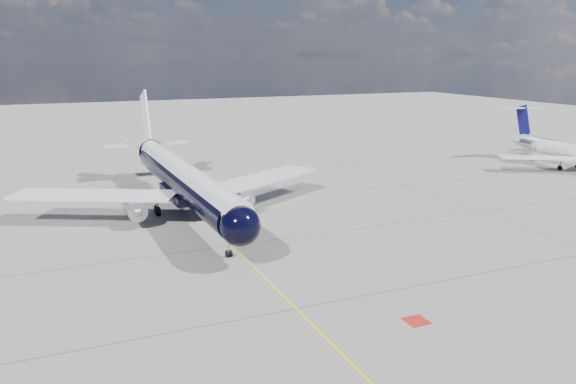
# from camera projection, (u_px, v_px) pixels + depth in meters

# --- Properties ---
(ground) EXTENTS (320.00, 320.00, 0.00)m
(ground) POSITION_uv_depth(u_px,v_px,m) (185.00, 198.00, 71.56)
(ground) COLOR gray
(ground) RESTS_ON ground
(taxiway_centerline) EXTENTS (0.16, 160.00, 0.01)m
(taxiway_centerline) POSITION_uv_depth(u_px,v_px,m) (194.00, 207.00, 67.09)
(taxiway_centerline) COLOR yellow
(taxiway_centerline) RESTS_ON ground
(red_marking) EXTENTS (1.60, 1.60, 0.01)m
(red_marking) POSITION_uv_depth(u_px,v_px,m) (416.00, 321.00, 38.47)
(red_marking) COLOR maroon
(red_marking) RESTS_ON ground
(main_airliner) EXTENTS (36.94, 44.91, 12.99)m
(main_airliner) POSITION_uv_depth(u_px,v_px,m) (182.00, 178.00, 64.14)
(main_airliner) COLOR black
(main_airliner) RESTS_ON ground
(regional_jet) EXTENTS (24.15, 27.77, 9.40)m
(regional_jet) POSITION_uv_depth(u_px,v_px,m) (566.00, 150.00, 89.44)
(regional_jet) COLOR white
(regional_jet) RESTS_ON ground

